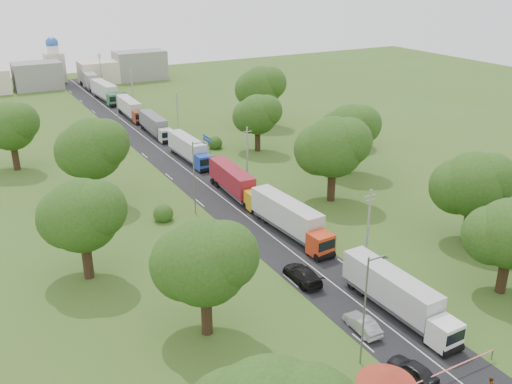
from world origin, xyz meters
TOP-DOWN VIEW (x-y plane):
  - ground at (0.00, 0.00)m, footprint 260.00×260.00m
  - road at (0.00, 20.00)m, footprint 8.00×200.00m
  - boom_barrier at (-1.36, -25.00)m, footprint 9.22×0.35m
  - info_sign at (5.20, 35.00)m, footprint 0.12×3.10m
  - pole_1 at (5.50, -7.00)m, footprint 1.60×0.24m
  - pole_2 at (5.50, 21.00)m, footprint 1.60×0.24m
  - pole_3 at (5.50, 49.00)m, footprint 1.60×0.24m
  - pole_4 at (5.50, 77.00)m, footprint 1.60×0.24m
  - pole_5 at (5.50, 105.00)m, footprint 1.60×0.24m
  - lamp_0 at (-5.35, -20.00)m, footprint 2.03×0.22m
  - lamp_1 at (-5.35, 15.00)m, footprint 2.03×0.22m
  - lamp_2 at (-5.35, 50.00)m, footprint 2.03×0.22m
  - tree_2 at (13.99, -17.86)m, footprint 8.00×8.00m
  - tree_3 at (19.99, -7.84)m, footprint 8.80×8.80m
  - tree_4 at (12.99, 10.17)m, footprint 9.60×9.60m
  - tree_5 at (21.99, 18.16)m, footprint 8.80×8.80m
  - tree_6 at (14.99, 35.14)m, footprint 8.00×8.00m
  - tree_7 at (23.99, 50.17)m, footprint 9.60×9.60m
  - tree_10 at (-15.01, -9.84)m, footprint 8.80×8.80m
  - tree_11 at (-22.01, 5.16)m, footprint 8.80×8.80m
  - tree_12 at (-16.01, 25.17)m, footprint 9.60×9.60m
  - tree_13 at (-24.01, 45.16)m, footprint 8.80×8.80m
  - house_cream at (30.00, 30.00)m, footprint 10.08×10.08m
  - distant_town at (0.68, 110.00)m, footprint 52.00×8.00m
  - church at (-4.00, 118.00)m, footprint 5.00×5.00m
  - truck_0 at (2.03, -15.85)m, footprint 2.71×14.21m
  - truck_1 at (2.20, 3.42)m, footprint 3.36×15.00m
  - truck_2 at (1.99, 18.19)m, footprint 2.97×14.16m
  - truck_3 at (2.27, 35.79)m, footprint 2.61×13.78m
  - truck_4 at (2.39, 53.33)m, footprint 2.52×13.52m
  - truck_5 at (2.30, 68.80)m, footprint 2.53×13.84m
  - truck_6 at (1.87, 87.33)m, footprint 3.36×15.45m
  - truck_7 at (2.08, 104.06)m, footprint 3.42×15.65m
  - car_lane_front at (-3.00, -23.50)m, footprint 2.26×4.57m
  - car_lane_mid at (-2.56, -16.55)m, footprint 1.68×4.36m
  - car_lane_rear at (-2.54, -6.58)m, footprint 2.36×5.58m
  - car_verge_near at (5.50, 13.45)m, footprint 2.81×5.61m
  - car_verge_far at (5.50, 31.83)m, footprint 1.71×4.17m
  - pedestrian_booth at (-4.80, -24.00)m, footprint 0.80×0.93m

SIDE VIEW (x-z plane):
  - ground at x=0.00m, z-range 0.00..0.00m
  - road at x=0.00m, z-range -0.02..0.02m
  - car_lane_mid at x=-2.56m, z-range 0.00..1.42m
  - car_verge_far at x=5.50m, z-range 0.00..1.42m
  - car_lane_front at x=-3.00m, z-range 0.00..1.50m
  - car_verge_near at x=5.50m, z-range 0.00..1.52m
  - car_lane_rear at x=-2.54m, z-range 0.00..1.60m
  - pedestrian_booth at x=-4.80m, z-range 0.00..1.65m
  - boom_barrier at x=-1.36m, z-range 0.30..1.48m
  - truck_4 at x=2.39m, z-range 0.11..3.86m
  - truck_3 at x=2.27m, z-range 0.12..3.93m
  - truck_5 at x=2.30m, z-range 0.12..3.95m
  - truck_2 at x=1.99m, z-range 0.12..4.03m
  - truck_0 at x=2.03m, z-range 0.12..4.05m
  - truck_1 at x=2.20m, z-range 0.13..4.27m
  - truck_6 at x=1.87m, z-range 0.13..4.40m
  - truck_7 at x=2.08m, z-range 0.13..4.45m
  - info_sign at x=5.20m, z-range 0.95..5.05m
  - distant_town at x=0.68m, z-range -0.51..7.49m
  - house_cream at x=30.00m, z-range 0.74..6.54m
  - pole_1 at x=5.50m, z-range 0.18..9.18m
  - pole_2 at x=5.50m, z-range 0.18..9.18m
  - pole_3 at x=5.50m, z-range 0.18..9.18m
  - pole_4 at x=5.50m, z-range 0.18..9.18m
  - pole_5 at x=5.50m, z-range 0.18..9.18m
  - church at x=-4.00m, z-range -0.76..11.54m
  - lamp_0 at x=-5.35m, z-range 0.55..10.55m
  - lamp_1 at x=-5.35m, z-range 0.55..10.55m
  - lamp_2 at x=-5.35m, z-range 0.55..10.55m
  - tree_2 at x=13.99m, z-range 1.55..11.65m
  - tree_6 at x=14.99m, z-range 1.55..11.65m
  - tree_3 at x=19.99m, z-range 1.69..12.76m
  - tree_5 at x=21.99m, z-range 1.69..12.76m
  - tree_10 at x=-15.01m, z-range 1.69..12.76m
  - tree_11 at x=-22.01m, z-range 1.69..12.76m
  - tree_13 at x=-24.01m, z-range 1.69..12.76m
  - tree_4 at x=12.99m, z-range 1.83..13.88m
  - tree_7 at x=23.99m, z-range 1.83..13.88m
  - tree_12 at x=-16.01m, z-range 1.83..13.88m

